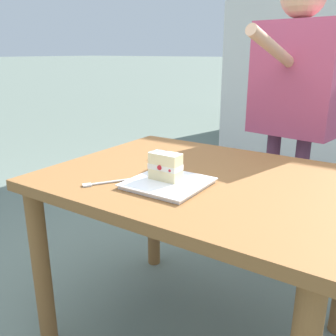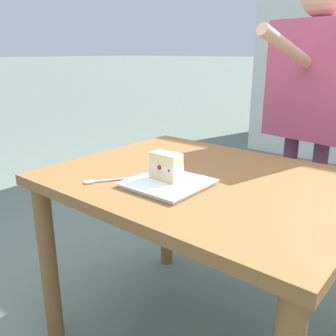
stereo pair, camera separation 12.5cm
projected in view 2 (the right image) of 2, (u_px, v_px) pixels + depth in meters
patio_table at (203, 205)px, 1.40m from camera, size 1.12×0.88×0.74m
dessert_plate at (168, 183)px, 1.26m from camera, size 0.26×0.26×0.02m
cake_slice at (166, 166)px, 1.27m from camera, size 0.11×0.07×0.10m
dessert_fork at (105, 181)px, 1.30m from camera, size 0.11×0.15×0.01m
diner_person at (313, 86)px, 1.75m from camera, size 0.45×0.57×1.54m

